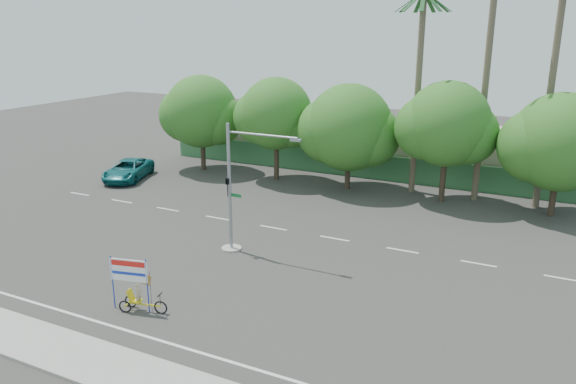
% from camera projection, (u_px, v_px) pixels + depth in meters
% --- Properties ---
extents(ground, '(120.00, 120.00, 0.00)m').
position_uv_depth(ground, '(232.00, 287.00, 26.38)').
color(ground, '#33302D').
rests_on(ground, ground).
extents(sidewalk_near, '(50.00, 2.40, 0.12)m').
position_uv_depth(sidewalk_near, '(120.00, 371.00, 19.93)').
color(sidewalk_near, gray).
rests_on(sidewalk_near, ground).
extents(fence, '(38.00, 0.08, 2.00)m').
position_uv_depth(fence, '(375.00, 167.00, 44.54)').
color(fence, '#336B3D').
rests_on(fence, ground).
extents(building_left, '(12.00, 8.00, 4.00)m').
position_uv_depth(building_left, '(288.00, 135.00, 52.38)').
color(building_left, '#BAAB94').
rests_on(building_left, ground).
extents(building_right, '(14.00, 8.00, 3.60)m').
position_uv_depth(building_right, '(489.00, 156.00, 44.77)').
color(building_right, '#BAAB94').
rests_on(building_right, ground).
extents(tree_far_left, '(7.14, 6.00, 7.96)m').
position_uv_depth(tree_far_left, '(201.00, 114.00, 46.45)').
color(tree_far_left, '#473828').
rests_on(tree_far_left, ground).
extents(tree_left, '(6.66, 5.60, 8.07)m').
position_uv_depth(tree_left, '(276.00, 116.00, 43.38)').
color(tree_left, '#473828').
rests_on(tree_left, ground).
extents(tree_center, '(7.62, 6.40, 7.85)m').
position_uv_depth(tree_center, '(348.00, 130.00, 41.00)').
color(tree_center, '#473828').
rests_on(tree_center, ground).
extents(tree_right, '(6.90, 5.80, 8.36)m').
position_uv_depth(tree_right, '(446.00, 127.00, 37.79)').
color(tree_right, '#473828').
rests_on(tree_right, ground).
extents(tree_far_right, '(7.38, 6.20, 7.94)m').
position_uv_depth(tree_far_right, '(559.00, 145.00, 34.98)').
color(tree_far_right, '#473828').
rests_on(tree_far_right, ground).
extents(palm_tall, '(3.73, 3.79, 17.45)m').
position_uv_depth(palm_tall, '(489.00, 47.00, 36.70)').
color(palm_tall, '#70604C').
rests_on(palm_tall, ground).
extents(palm_mid, '(3.73, 3.79, 15.45)m').
position_uv_depth(palm_mid, '(554.00, 65.00, 35.30)').
color(palm_mid, '#70604C').
rests_on(palm_mid, ground).
extents(palm_short, '(3.73, 3.79, 14.45)m').
position_uv_depth(palm_short, '(419.00, 69.00, 39.08)').
color(palm_short, '#70604C').
rests_on(palm_short, ground).
extents(traffic_signal, '(4.72, 1.10, 7.00)m').
position_uv_depth(traffic_signal, '(235.00, 199.00, 29.90)').
color(traffic_signal, gray).
rests_on(traffic_signal, ground).
extents(trike_billboard, '(2.48, 0.89, 2.48)m').
position_uv_depth(trike_billboard, '(135.00, 289.00, 23.99)').
color(trike_billboard, black).
rests_on(trike_billboard, ground).
extents(pickup_truck, '(4.22, 6.12, 1.55)m').
position_uv_depth(pickup_truck, '(128.00, 170.00, 44.63)').
color(pickup_truck, '#0D5E61').
rests_on(pickup_truck, ground).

